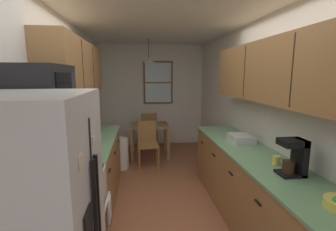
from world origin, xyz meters
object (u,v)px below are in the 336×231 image
stove_range (67,225)px  coffee_maker (295,156)px  microwave_over_range (42,87)px  trash_bin (121,153)px  dish_rack (241,139)px  mug_by_coffeemaker (277,160)px  dining_table (150,130)px  storage_canister (81,147)px  dining_chair_far (149,129)px  table_serving_bowl (153,124)px  dining_chair_near (148,142)px

stove_range → coffee_maker: (2.06, -0.14, 0.60)m
stove_range → microwave_over_range: (-0.11, 0.00, 1.24)m
stove_range → trash_bin: bearing=83.1°
coffee_maker → dish_rack: coffee_maker is taller
mug_by_coffeemaker → trash_bin: bearing=126.9°
dining_table → storage_canister: storage_canister is taller
mug_by_coffeemaker → storage_canister: bearing=164.8°
dining_chair_far → coffee_maker: size_ratio=2.67×
stove_range → mug_by_coffeemaker: size_ratio=9.91×
coffee_maker → mug_by_coffeemaker: (-0.01, 0.25, -0.13)m
coffee_maker → mug_by_coffeemaker: 0.28m
coffee_maker → mug_by_coffeemaker: size_ratio=3.04×
microwave_over_range → table_serving_bowl: size_ratio=3.01×
microwave_over_range → dining_table: (0.99, 3.07, -1.12)m
stove_range → dining_chair_far: 3.74m
dining_chair_far → mug_by_coffeemaker: bearing=-71.7°
mug_by_coffeemaker → microwave_over_range: bearing=-176.9°
dining_chair_near → dining_chair_far: same height
microwave_over_range → dining_chair_far: microwave_over_range is taller
trash_bin → storage_canister: 1.93m
table_serving_bowl → dish_rack: bearing=-62.2°
table_serving_bowl → dining_chair_far: bearing=96.0°
trash_bin → table_serving_bowl: table_serving_bowl is taller
dining_table → dining_chair_far: (0.00, 0.56, -0.09)m
dining_table → coffee_maker: coffee_maker is taller
dining_table → dining_chair_near: dining_chair_near is taller
trash_bin → stove_range: bearing=-96.9°
storage_canister → stove_range: bearing=-89.5°
stove_range → dish_rack: 2.29m
microwave_over_range → trash_bin: (0.41, 2.45, -1.41)m
dining_chair_near → trash_bin: size_ratio=1.50×
stove_range → trash_bin: stove_range is taller
stove_range → dining_chair_far: size_ratio=1.22×
coffee_maker → dining_table: bearing=110.2°
dish_rack → trash_bin: bearing=139.1°
stove_range → dining_table: (0.88, 3.07, 0.12)m
coffee_maker → mug_by_coffeemaker: coffee_maker is taller
dining_chair_far → dish_rack: bearing=-66.9°
mug_by_coffeemaker → stove_range: bearing=-176.7°
dining_chair_near → trash_bin: 0.56m
coffee_maker → table_serving_bowl: (-1.11, 3.13, -0.32)m
trash_bin → microwave_over_range: bearing=-99.5°
storage_canister → table_serving_bowl: size_ratio=0.84×
stove_range → table_serving_bowl: 3.16m
stove_range → table_serving_bowl: size_ratio=5.29×
dining_chair_near → storage_canister: bearing=-114.1°
dining_chair_near → storage_canister: storage_canister is taller
dish_rack → mug_by_coffeemaker: bearing=-89.0°
trash_bin → coffee_maker: 3.22m
table_serving_bowl → microwave_over_range: bearing=-109.6°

